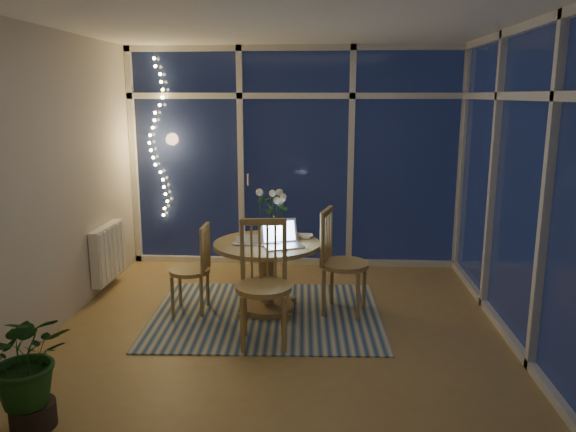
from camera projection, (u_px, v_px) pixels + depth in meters
The scene contains 25 objects.
floor at pixel (283, 327), 5.03m from camera, with size 4.00×4.00×0.00m, color #9C7E44.
ceiling at pixel (283, 23), 4.48m from camera, with size 4.00×4.00×0.00m, color white.
wall_back at pixel (296, 158), 6.71m from camera, with size 4.00×0.04×2.60m, color beige.
wall_front at pixel (252, 245), 2.81m from camera, with size 4.00×0.04×2.60m, color beige.
wall_left at pixel (55, 181), 4.89m from camera, with size 0.04×4.00×2.60m, color beige.
wall_right at pixel (524, 186), 4.63m from camera, with size 0.04×4.00×2.60m, color beige.
window_wall_back at pixel (296, 158), 6.67m from camera, with size 4.00×0.10×2.60m, color silver.
window_wall_right at pixel (519, 186), 4.63m from camera, with size 0.10×4.00×2.60m, color silver.
radiator at pixel (108, 252), 5.96m from camera, with size 0.10×0.70×0.58m, color white.
fairy_lights at pixel (157, 139), 6.65m from camera, with size 0.24×0.10×1.85m, color #FECC65, non-canonical shape.
garden_patio at pixel (333, 217), 9.89m from camera, with size 12.00×6.00×0.10m, color black.
garden_fence at pixel (306, 159), 10.21m from camera, with size 11.00×0.08×1.80m, color #331812.
neighbour_roof at pixel (324, 88), 12.84m from camera, with size 7.00×3.00×2.20m, color #32343D.
garden_shrubs at pixel (247, 204), 8.31m from camera, with size 0.90×0.90×0.90m, color black.
rug at pixel (266, 315), 5.30m from camera, with size 2.14×1.71×0.01m, color beige.
dining_table at pixel (267, 277), 5.32m from camera, with size 1.00×1.00×0.68m, color olive.
chair_left at pixel (190, 268), 5.29m from camera, with size 0.40×0.40×0.87m, color olive.
chair_right at pixel (345, 262), 5.25m from camera, with size 0.47×0.47×1.02m, color olive.
chair_front at pixel (263, 284), 4.57m from camera, with size 0.49×0.49×1.05m, color olive.
laptop at pixel (283, 233), 5.08m from camera, with size 0.34×0.29×0.25m, color silver, non-canonical shape.
flower_vase at pixel (275, 224), 5.54m from camera, with size 0.20×0.20×0.21m, color silver.
bowl at pixel (306, 236), 5.41m from camera, with size 0.15×0.15×0.04m, color silver.
newspapers at pixel (256, 241), 5.28m from camera, with size 0.40×0.31×0.02m, color silver.
phone at pixel (270, 246), 5.10m from camera, with size 0.11×0.06×0.01m, color black.
potted_plant at pixel (28, 371), 3.44m from camera, with size 0.54×0.47×0.76m, color #1A491A.
Camera 1 is at (0.36, -4.70, 2.04)m, focal length 35.00 mm.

